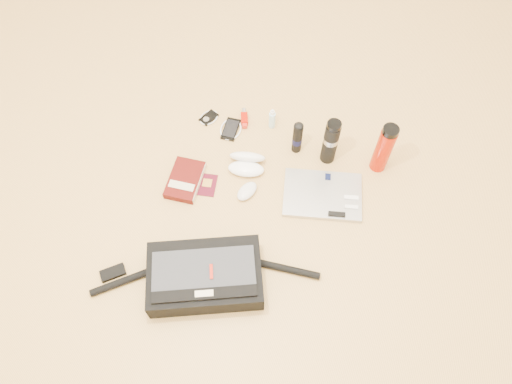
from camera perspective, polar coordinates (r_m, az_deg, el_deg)
ground at (r=2.11m, az=-1.09°, el=-2.82°), size 4.00×4.00×0.00m
messenger_bag at (r=1.95m, az=-5.92°, el=-9.53°), size 0.83×0.43×0.12m
laptop at (r=2.16m, az=7.65°, el=-0.35°), size 0.38×0.31×0.03m
book at (r=2.20m, az=-8.09°, el=1.35°), size 0.15×0.22×0.04m
passport at (r=2.19m, az=-5.64°, el=0.83°), size 0.10×0.13×0.01m
mouse at (r=2.15m, az=-1.04°, el=0.10°), size 0.10×0.12×0.04m
sunglasses_case at (r=2.20m, az=-1.07°, el=3.33°), size 0.19×0.17×0.09m
ipod at (r=2.40m, az=-5.43°, el=8.46°), size 0.10×0.10×0.01m
phone at (r=2.34m, az=-2.90°, el=7.18°), size 0.11×0.13×0.01m
inhaler at (r=2.37m, az=-1.34°, el=8.43°), size 0.06×0.11×0.03m
spray_bottle at (r=2.32m, az=1.86°, el=8.30°), size 0.04×0.04×0.12m
aerosol_can at (r=2.22m, az=4.76°, el=6.24°), size 0.04×0.04×0.19m
thermos_black at (r=2.18m, az=8.52°, el=5.72°), size 0.08×0.08×0.25m
thermos_red at (r=2.19m, az=14.40°, el=4.83°), size 0.08×0.08×0.27m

